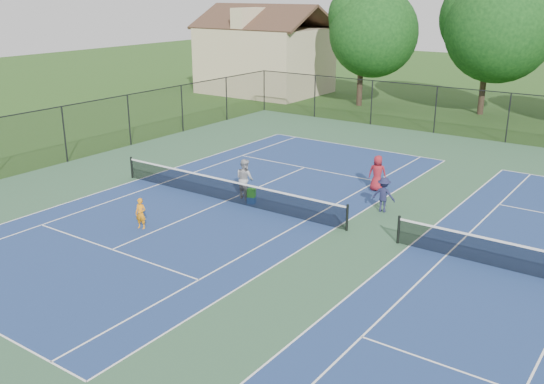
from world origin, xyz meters
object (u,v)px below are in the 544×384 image
Objects in this scene: child_player at (141,214)px; tree_back_a at (362,27)px; instructor at (245,179)px; bystander_c at (377,173)px; ball_crate at (252,200)px; clapboard_house at (265,57)px; ball_hopper at (251,193)px; tree_back_b at (490,22)px; bystander_b at (384,195)px.

tree_back_a is at bearing 86.01° from child_player.
instructor reaches higher than child_player.
ball_crate is (-3.64, -4.73, -0.68)m from bystander_c.
clapboard_house reaches higher than ball_hopper.
ball_crate is at bearing 0.00° from ball_hopper.
bystander_c is (5.37, 9.49, 0.22)m from child_player.
bystander_b is (3.16, -23.26, -5.86)m from tree_back_b.
ball_hopper is at bearing 34.85° from bystander_c.
clapboard_house is 31.49m from bystander_b.
ball_crate is at bearing 55.32° from child_player.
ball_crate is (0.66, -0.40, -0.75)m from instructor.
tree_back_b reaches higher than ball_hopper.
bystander_c is (-1.44, 2.38, 0.09)m from bystander_b.
bystander_b reaches higher than child_player.
ball_hopper is (7.08, -23.60, -5.55)m from tree_back_a.
bystander_c is (1.72, -20.87, -5.76)m from tree_back_b.
instructor is 1.21× the size of bystander_b.
tree_back_a is at bearing -77.99° from bystander_c.
bystander_c is 6.00m from ball_crate.
ball_hopper is at bearing 0.00° from ball_crate.
clapboard_house is 8.87× the size of child_player.
tree_back_b is at bearing 68.48° from child_player.
child_player is at bearing -110.02° from ball_crate.
instructor is 0.87m from ball_hopper.
tree_back_a is 9.24m from tree_back_b.
tree_back_b reaches higher than tree_back_a.
instructor is at bearing 148.77° from ball_hopper.
tree_back_b is 31.16m from child_player.
tree_back_b reaches higher than clapboard_house.
tree_back_a is at bearing -5.71° from clapboard_house.
child_player is (15.34, -29.36, -2.48)m from clapboard_house.
child_player is at bearing 42.91° from bystander_c.
instructor is at bearing -55.84° from clapboard_house.
child_player is at bearing -79.33° from tree_back_a.
instructor is 6.06m from bystander_b.
tree_back_b is at bearing -89.98° from bystander_b.
bystander_b is 5.62m from ball_crate.
instructor reaches higher than ball_crate.
bystander_c is 5.97m from ball_hopper.
bystander_c reaches higher than ball_hopper.
bystander_c is at bearing 45.82° from child_player.
instructor reaches higher than bystander_c.
child_player is (-3.66, -30.36, -5.99)m from tree_back_b.
bystander_b is 3.97× the size of ball_hopper.
tree_back_b is at bearing -80.74° from instructor.
tree_back_a is 0.85× the size of clapboard_house.
ball_crate is at bearing -55.23° from clapboard_house.
bystander_b is (5.74, 1.94, -0.15)m from instructor.
tree_back_a is 22.32m from bystander_c.
child_player is at bearing -96.87° from tree_back_b.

